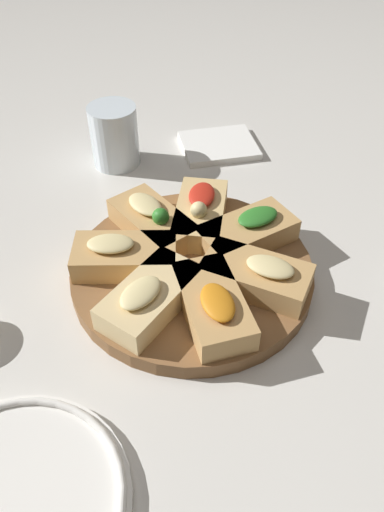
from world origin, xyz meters
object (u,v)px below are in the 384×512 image
(napkin_stack, at_px, (219,145))
(water_glass, at_px, (114,136))
(plate_right, at_px, (8,507))
(serving_board, at_px, (192,271))

(napkin_stack, bearing_deg, water_glass, 17.61)
(plate_right, bearing_deg, water_glass, -90.38)
(serving_board, relative_size, water_glass, 3.07)
(plate_right, bearing_deg, serving_board, -116.13)
(water_glass, bearing_deg, plate_right, 89.62)
(plate_right, height_order, napkin_stack, plate_right)
(water_glass, xyz_separation_m, napkin_stack, (-0.17, -0.05, -0.04))
(water_glass, bearing_deg, napkin_stack, -162.39)
(serving_board, height_order, napkin_stack, serving_board)
(serving_board, distance_m, water_glass, 0.30)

